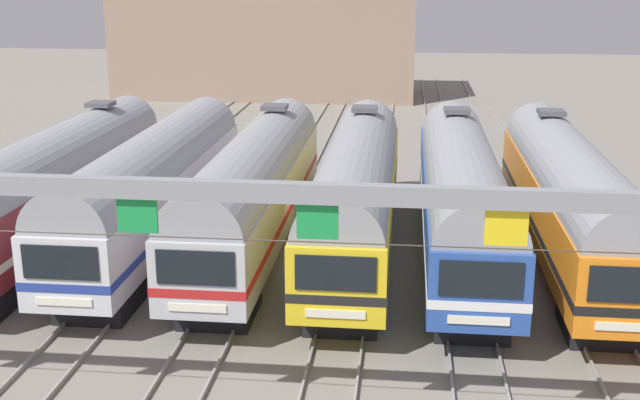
{
  "coord_description": "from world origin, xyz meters",
  "views": [
    {
      "loc": [
        3.83,
        -29.91,
        10.85
      ],
      "look_at": [
        0.57,
        0.02,
        2.19
      ],
      "focal_mm": 45.38,
      "sensor_mm": 36.0,
      "label": 1
    }
  ],
  "objects": [
    {
      "name": "commuter_train_yellow",
      "position": [
        1.99,
        -0.0,
        2.69
      ],
      "size": [
        2.88,
        18.06,
        5.05
      ],
      "color": "gold",
      "rests_on": "ground"
    },
    {
      "name": "commuter_train_silver",
      "position": [
        -5.97,
        -0.01,
        2.69
      ],
      "size": [
        2.88,
        18.06,
        4.77
      ],
      "color": "silver",
      "rests_on": "ground"
    },
    {
      "name": "track_bed",
      "position": [
        -0.0,
        17.0,
        0.07
      ],
      "size": [
        21.41,
        70.0,
        0.15
      ],
      "color": "gray",
      "rests_on": "ground"
    },
    {
      "name": "ground_plane",
      "position": [
        0.0,
        0.0,
        0.0
      ],
      "size": [
        160.0,
        160.0,
        0.0
      ],
      "primitive_type": "plane",
      "color": "gray"
    },
    {
      "name": "maintenance_building",
      "position": [
        -8.52,
        41.15,
        4.88
      ],
      "size": [
        25.65,
        10.0,
        9.76
      ],
      "primitive_type": "cube",
      "color": "gray",
      "rests_on": "ground"
    },
    {
      "name": "commuter_train_orange",
      "position": [
        9.95,
        -0.0,
        2.69
      ],
      "size": [
        2.88,
        18.06,
        5.05
      ],
      "color": "orange",
      "rests_on": "ground"
    },
    {
      "name": "commuter_train_stainless",
      "position": [
        -1.99,
        -0.0,
        2.69
      ],
      "size": [
        2.88,
        18.06,
        5.05
      ],
      "color": "#B2B5BA",
      "rests_on": "ground"
    },
    {
      "name": "commuter_train_blue",
      "position": [
        5.97,
        -0.0,
        2.69
      ],
      "size": [
        2.88,
        18.06,
        5.05
      ],
      "color": "#284C9E",
      "rests_on": "ground"
    },
    {
      "name": "catenary_gantry",
      "position": [
        0.0,
        -13.5,
        5.34
      ],
      "size": [
        25.15,
        0.44,
        6.97
      ],
      "color": "gray",
      "rests_on": "ground"
    },
    {
      "name": "commuter_train_maroon",
      "position": [
        -9.95,
        -0.0,
        2.69
      ],
      "size": [
        2.88,
        18.06,
        5.05
      ],
      "color": "maroon",
      "rests_on": "ground"
    }
  ]
}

